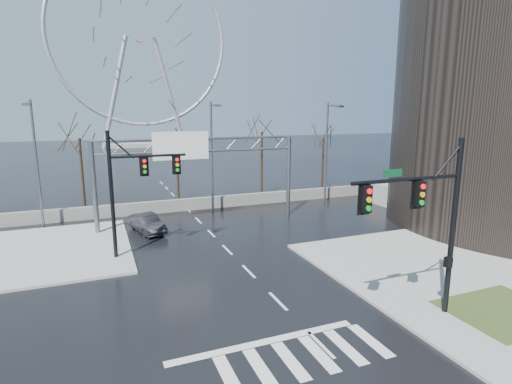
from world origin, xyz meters
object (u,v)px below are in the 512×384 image
signal_mast_far (130,182)px  sign_gantry (195,162)px  signal_mast_near (431,214)px  car (147,223)px  ferris_wheel (140,45)px

signal_mast_far → sign_gantry: 8.14m
signal_mast_near → signal_mast_far: bearing=130.3°
signal_mast_near → car: signal_mast_near is taller
signal_mast_near → car: size_ratio=1.89×
car → ferris_wheel: bearing=68.1°
signal_mast_near → signal_mast_far: same height
signal_mast_far → ferris_wheel: size_ratio=0.16×
ferris_wheel → signal_mast_near: bearing=-89.9°
sign_gantry → ferris_wheel: (5.38, 80.04, 20.95)m
ferris_wheel → signal_mast_far: bearing=-97.2°
signal_mast_near → sign_gantry: signal_mast_near is taller
signal_mast_far → sign_gantry: signal_mast_far is taller
signal_mast_near → sign_gantry: bearing=106.2°
sign_gantry → car: 6.12m
sign_gantry → signal_mast_near: bearing=-73.8°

